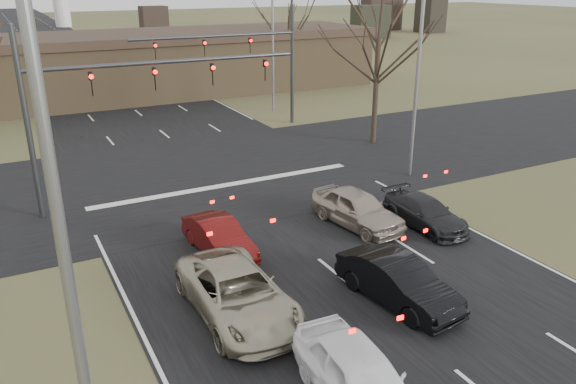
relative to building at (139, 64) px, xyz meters
name	(u,v)px	position (x,y,z in m)	size (l,w,h in m)	color
ground	(387,316)	(-2.00, -38.00, -2.67)	(360.00, 360.00, 0.00)	#444A27
road_main	(79,65)	(-2.00, 22.00, -2.66)	(14.00, 300.00, 0.02)	black
road_cross	(213,173)	(-2.00, -23.00, -2.65)	(200.00, 14.00, 0.02)	black
building	(139,64)	(0.00, 0.00, 0.00)	(42.40, 10.40, 5.30)	brown
mast_arm_near	(107,93)	(-7.23, -25.00, 2.41)	(12.12, 0.24, 8.00)	#383A3D
mast_arm_far	(255,53)	(4.18, -15.00, 2.35)	(11.12, 0.24, 8.00)	#383A3D
streetlight_left	(82,282)	(-10.82, -42.00, 2.92)	(2.34, 0.25, 10.00)	gray
streetlight_right_near	(415,67)	(6.82, -28.00, 2.92)	(2.34, 0.25, 10.00)	gray
streetlight_right_far	(271,36)	(7.32, -11.00, 2.92)	(2.34, 0.25, 10.00)	gray
tree_right_far	(288,10)	(13.00, -3.00, 4.29)	(5.40, 5.40, 9.00)	black
car_silver_suv	(237,293)	(-6.00, -35.83, -1.91)	(2.51, 5.44, 1.51)	#B0A88E
car_white_sedan	(360,379)	(-4.95, -40.75, -1.90)	(1.82, 4.52, 1.54)	white
car_black_hatch	(398,282)	(-1.25, -37.49, -1.94)	(1.53, 4.40, 1.45)	black
car_charcoal_sedan	(425,213)	(3.40, -33.36, -2.06)	(1.68, 4.14, 1.20)	black
car_red_ahead	(219,237)	(-5.00, -31.70, -2.01)	(1.38, 3.95, 1.30)	#530D0B
car_silver_ahead	(357,208)	(0.96, -31.99, -1.90)	(1.80, 4.47, 1.52)	#AD9E8C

